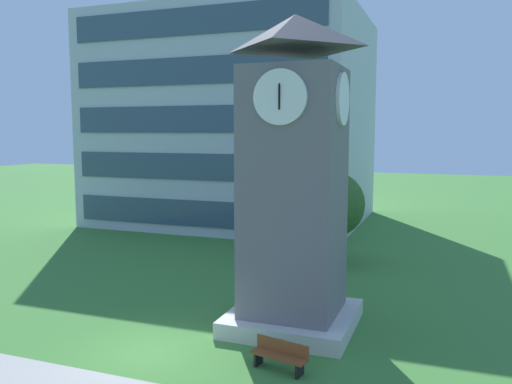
% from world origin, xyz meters
% --- Properties ---
extents(ground_plane, '(160.00, 160.00, 0.00)m').
position_xyz_m(ground_plane, '(0.00, 0.00, 0.00)').
color(ground_plane, '#3D7A33').
extents(office_building, '(19.93, 15.67, 16.00)m').
position_xyz_m(office_building, '(-7.44, 25.46, 8.00)').
color(office_building, '#B7BCC6').
rests_on(office_building, ground).
extents(clock_tower, '(4.44, 4.44, 11.20)m').
position_xyz_m(clock_tower, '(3.67, 3.96, 5.04)').
color(clock_tower, slate).
rests_on(clock_tower, ground).
extents(park_bench, '(1.86, 0.87, 0.88)m').
position_xyz_m(park_bench, '(4.31, 0.37, 0.46)').
color(park_bench, brown).
rests_on(park_bench, ground).
extents(tree_streetside, '(3.58, 3.58, 5.07)m').
position_xyz_m(tree_streetside, '(2.99, 13.52, 3.26)').
color(tree_streetside, '#513823').
rests_on(tree_streetside, ground).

